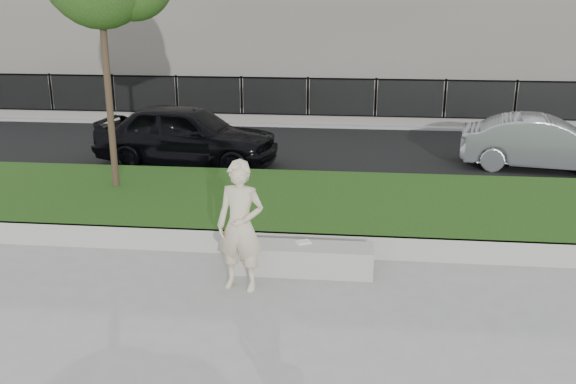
# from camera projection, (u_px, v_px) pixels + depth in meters

# --- Properties ---
(ground) EXTENTS (90.00, 90.00, 0.00)m
(ground) POSITION_uv_depth(u_px,v_px,m) (285.00, 282.00, 9.80)
(ground) COLOR gray
(ground) RESTS_ON ground
(grass_bank) EXTENTS (34.00, 4.00, 0.40)m
(grass_bank) POSITION_uv_depth(u_px,v_px,m) (302.00, 207.00, 12.59)
(grass_bank) COLOR black
(grass_bank) RESTS_ON ground
(grass_kerb) EXTENTS (34.00, 0.08, 0.40)m
(grass_kerb) POSITION_uv_depth(u_px,v_px,m) (292.00, 244.00, 10.73)
(grass_kerb) COLOR #ADAAA2
(grass_kerb) RESTS_ON ground
(street) EXTENTS (34.00, 7.00, 0.04)m
(street) POSITION_uv_depth(u_px,v_px,m) (319.00, 151.00, 17.86)
(street) COLOR black
(street) RESTS_ON ground
(far_pavement) EXTENTS (34.00, 3.00, 0.12)m
(far_pavement) POSITION_uv_depth(u_px,v_px,m) (327.00, 119.00, 22.12)
(far_pavement) COLOR gray
(far_pavement) RESTS_ON ground
(iron_fence) EXTENTS (32.00, 0.30, 1.50)m
(iron_fence) POSITION_uv_depth(u_px,v_px,m) (326.00, 110.00, 21.03)
(iron_fence) COLOR slate
(iron_fence) RESTS_ON far_pavement
(stone_bench) EXTENTS (2.19, 0.55, 0.45)m
(stone_bench) POSITION_uv_depth(u_px,v_px,m) (303.00, 259.00, 10.09)
(stone_bench) COLOR #ADAAA2
(stone_bench) RESTS_ON ground
(man) EXTENTS (0.79, 0.59, 1.96)m
(man) POSITION_uv_depth(u_px,v_px,m) (240.00, 226.00, 9.32)
(man) COLOR beige
(man) RESTS_ON ground
(book) EXTENTS (0.27, 0.25, 0.03)m
(book) POSITION_uv_depth(u_px,v_px,m) (303.00, 242.00, 10.12)
(book) COLOR white
(book) RESTS_ON stone_bench
(car_dark) EXTENTS (4.78, 2.40, 1.56)m
(car_dark) POSITION_uv_depth(u_px,v_px,m) (187.00, 135.00, 16.07)
(car_dark) COLOR black
(car_dark) RESTS_ON street
(car_silver) EXTENTS (4.13, 2.00, 1.31)m
(car_silver) POSITION_uv_depth(u_px,v_px,m) (544.00, 143.00, 15.75)
(car_silver) COLOR gray
(car_silver) RESTS_ON street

